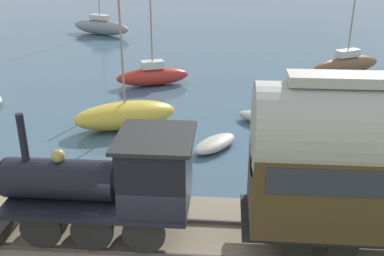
{
  "coord_description": "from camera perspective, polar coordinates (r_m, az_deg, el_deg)",
  "views": [
    {
      "loc": [
        -9.22,
        -1.92,
        8.1
      ],
      "look_at": [
        5.71,
        -0.72,
        1.92
      ],
      "focal_mm": 42.0,
      "sensor_mm": 36.0,
      "label": 1
    }
  ],
  "objects": [
    {
      "name": "harbor_water",
      "position": [
        53.4,
        2.55,
        13.67
      ],
      "size": [
        80.0,
        80.0,
        0.01
      ],
      "color": "#426075",
      "rests_on": "ground"
    },
    {
      "name": "rail_embankment",
      "position": [
        12.98,
        -5.01,
        -14.7
      ],
      "size": [
        4.54,
        56.0,
        0.69
      ],
      "color": "gray",
      "rests_on": "ground"
    },
    {
      "name": "steam_locomotive",
      "position": [
        12.03,
        -9.81,
        -6.43
      ],
      "size": [
        2.2,
        5.48,
        3.43
      ],
      "color": "black",
      "rests_on": "rail_embankment"
    },
    {
      "name": "sailboat_gray",
      "position": [
        44.57,
        -11.53,
        12.52
      ],
      "size": [
        3.94,
        6.44,
        7.42
      ],
      "rotation": [
        0.0,
        0.0,
        -0.42
      ],
      "color": "gray",
      "rests_on": "harbor_water"
    },
    {
      "name": "sailboat_yellow",
      "position": [
        21.25,
        -8.45,
        1.66
      ],
      "size": [
        3.58,
        5.09,
        7.13
      ],
      "rotation": [
        0.0,
        0.0,
        0.42
      ],
      "color": "gold",
      "rests_on": "harbor_water"
    },
    {
      "name": "sailboat_brown",
      "position": [
        31.66,
        19.0,
        7.65
      ],
      "size": [
        3.84,
        5.32,
        6.88
      ],
      "rotation": [
        0.0,
        0.0,
        0.55
      ],
      "color": "brown",
      "rests_on": "harbor_water"
    },
    {
      "name": "sailboat_red",
      "position": [
        27.73,
        -5.01,
        6.67
      ],
      "size": [
        2.73,
        4.62,
        5.9
      ],
      "rotation": [
        0.0,
        0.0,
        0.35
      ],
      "color": "#B72D23",
      "rests_on": "harbor_water"
    },
    {
      "name": "rowboat_off_pier",
      "position": [
        19.04,
        2.94,
        -1.98
      ],
      "size": [
        2.62,
        2.28,
        0.48
      ],
      "rotation": [
        0.0,
        0.0,
        0.96
      ],
      "color": "#B7B2A3",
      "rests_on": "harbor_water"
    },
    {
      "name": "rowboat_far_out",
      "position": [
        21.87,
        9.36,
        1.14
      ],
      "size": [
        2.42,
        3.04,
        0.54
      ],
      "rotation": [
        0.0,
        0.0,
        -0.55
      ],
      "color": "#B7B2A3",
      "rests_on": "harbor_water"
    }
  ]
}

